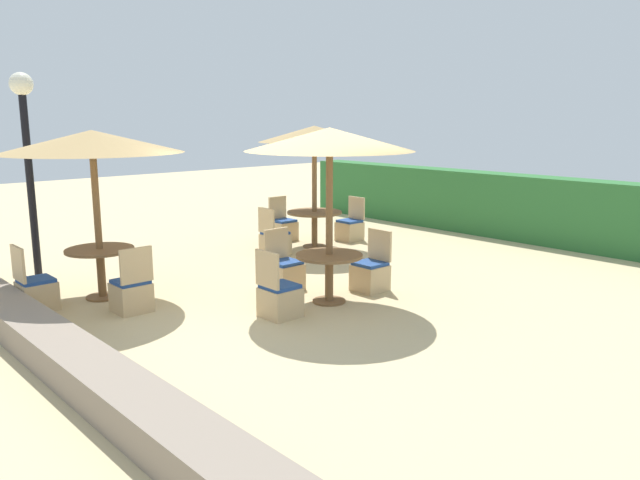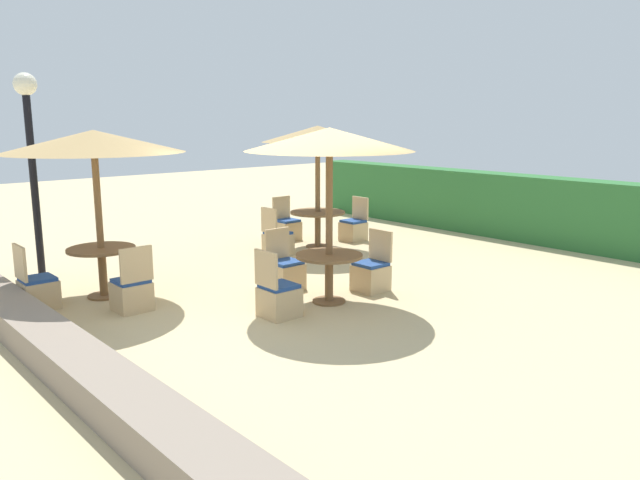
{
  "view_description": "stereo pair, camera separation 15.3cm",
  "coord_description": "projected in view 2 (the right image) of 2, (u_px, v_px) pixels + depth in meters",
  "views": [
    {
      "loc": [
        6.48,
        -5.32,
        2.66
      ],
      "look_at": [
        0.0,
        0.6,
        0.9
      ],
      "focal_mm": 35.0,
      "sensor_mm": 36.0,
      "label": 1
    },
    {
      "loc": [
        6.58,
        -5.2,
        2.66
      ],
      "look_at": [
        0.0,
        0.6,
        0.9
      ],
      "focal_mm": 35.0,
      "sensor_mm": 36.0,
      "label": 2
    }
  ],
  "objects": [
    {
      "name": "round_table_center",
      "position": [
        329.0,
        266.0,
        8.93
      ],
      "size": [
        0.96,
        0.96,
        0.71
      ],
      "color": "brown",
      "rests_on": "ground_plane"
    },
    {
      "name": "round_table_front_left",
      "position": [
        102.0,
        259.0,
        9.19
      ],
      "size": [
        0.98,
        0.98,
        0.75
      ],
      "color": "brown",
      "rests_on": "ground_plane"
    },
    {
      "name": "round_table_back_left",
      "position": [
        318.0,
        219.0,
        12.69
      ],
      "size": [
        1.12,
        1.12,
        0.74
      ],
      "color": "brown",
      "rests_on": "ground_plane"
    },
    {
      "name": "patio_chair_center_south",
      "position": [
        278.0,
        298.0,
        8.33
      ],
      "size": [
        0.46,
        0.46,
        0.93
      ],
      "color": "tan",
      "rests_on": "ground_plane"
    },
    {
      "name": "parasol_front_left",
      "position": [
        94.0,
        142.0,
        8.85
      ],
      "size": [
        2.57,
        2.57,
        2.46
      ],
      "color": "brown",
      "rests_on": "ground_plane"
    },
    {
      "name": "hedge_row",
      "position": [
        545.0,
        210.0,
        13.07
      ],
      "size": [
        13.0,
        0.7,
        1.4
      ],
      "primitive_type": "cube",
      "color": "#2D6B33",
      "rests_on": "ground_plane"
    },
    {
      "name": "patio_chair_center_north",
      "position": [
        371.0,
        274.0,
        9.59
      ],
      "size": [
        0.46,
        0.46,
        0.93
      ],
      "rotation": [
        0.0,
        0.0,
        3.14
      ],
      "color": "tan",
      "rests_on": "ground_plane"
    },
    {
      "name": "patio_chair_back_left_south",
      "position": [
        277.0,
        241.0,
        12.07
      ],
      "size": [
        0.46,
        0.46,
        0.93
      ],
      "color": "tan",
      "rests_on": "ground_plane"
    },
    {
      "name": "patio_chair_center_west",
      "position": [
        285.0,
        272.0,
        9.69
      ],
      "size": [
        0.46,
        0.46,
        0.93
      ],
      "rotation": [
        0.0,
        0.0,
        -1.57
      ],
      "color": "tan",
      "rests_on": "ground_plane"
    },
    {
      "name": "ground_plane",
      "position": [
        288.0,
        308.0,
        8.74
      ],
      "size": [
        40.0,
        40.0,
        0.0
      ],
      "primitive_type": "plane",
      "color": "#C6B284"
    },
    {
      "name": "parasol_center",
      "position": [
        329.0,
        140.0,
        8.58
      ],
      "size": [
        2.37,
        2.37,
        2.49
      ],
      "color": "brown",
      "rests_on": "ground_plane"
    },
    {
      "name": "patio_chair_front_left_south",
      "position": [
        37.0,
        290.0,
        8.69
      ],
      "size": [
        0.46,
        0.46,
        0.93
      ],
      "color": "tan",
      "rests_on": "ground_plane"
    },
    {
      "name": "patio_chair_front_left_east",
      "position": [
        132.0,
        292.0,
        8.6
      ],
      "size": [
        0.46,
        0.46,
        0.93
      ],
      "rotation": [
        0.0,
        0.0,
        1.57
      ],
      "color": "tan",
      "rests_on": "ground_plane"
    },
    {
      "name": "parasol_back_left",
      "position": [
        318.0,
        135.0,
        12.35
      ],
      "size": [
        2.23,
        2.23,
        2.46
      ],
      "color": "brown",
      "rests_on": "ground_plane"
    },
    {
      "name": "patio_chair_back_left_west",
      "position": [
        287.0,
        228.0,
        13.5
      ],
      "size": [
        0.46,
        0.46,
        0.93
      ],
      "rotation": [
        0.0,
        0.0,
        -1.57
      ],
      "color": "tan",
      "rests_on": "ground_plane"
    },
    {
      "name": "lamp_post",
      "position": [
        30.0,
        135.0,
        9.95
      ],
      "size": [
        0.36,
        0.36,
        3.32
      ],
      "color": "black",
      "rests_on": "ground_plane"
    },
    {
      "name": "stone_border",
      "position": [
        59.0,
        351.0,
        6.67
      ],
      "size": [
        10.0,
        0.56,
        0.36
      ],
      "primitive_type": "cube",
      "color": "gray",
      "rests_on": "ground_plane"
    },
    {
      "name": "patio_chair_back_left_north",
      "position": [
        354.0,
        228.0,
        13.42
      ],
      "size": [
        0.46,
        0.46,
        0.93
      ],
      "rotation": [
        0.0,
        0.0,
        3.14
      ],
      "color": "tan",
      "rests_on": "ground_plane"
    }
  ]
}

